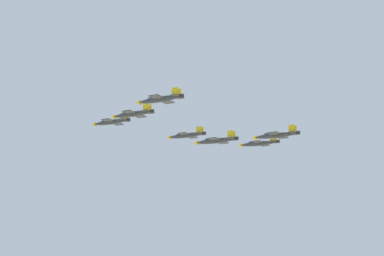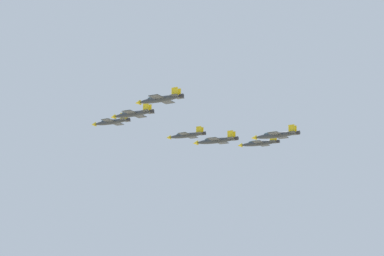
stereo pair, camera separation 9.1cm
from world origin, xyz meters
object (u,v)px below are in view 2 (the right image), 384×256
(jet_left_outer, at_px, (160,99))
(jet_trailing, at_px, (276,135))
(jet_left_wingman, at_px, (133,114))
(jet_slot_rear, at_px, (216,140))
(jet_right_outer, at_px, (259,143))
(jet_lead, at_px, (111,122))
(jet_right_wingman, at_px, (186,135))

(jet_left_outer, bearing_deg, jet_trailing, -119.80)
(jet_left_outer, height_order, jet_trailing, jet_left_outer)
(jet_left_wingman, distance_m, jet_slot_rear, 27.06)
(jet_right_outer, bearing_deg, jet_lead, 39.33)
(jet_left_wingman, xyz_separation_m, jet_slot_rear, (-13.59, 22.29, -7.11))
(jet_left_wingman, bearing_deg, jet_right_outer, -111.02)
(jet_right_outer, distance_m, jet_trailing, 39.73)
(jet_left_outer, relative_size, jet_right_outer, 0.96)
(jet_left_wingman, bearing_deg, jet_trailing, -156.58)
(jet_right_outer, distance_m, jet_slot_rear, 34.30)
(jet_slot_rear, distance_m, jet_trailing, 19.90)
(jet_left_wingman, relative_size, jet_slot_rear, 1.00)
(jet_right_outer, bearing_deg, jet_trailing, 119.43)
(jet_trailing, bearing_deg, jet_left_outer, 59.83)
(jet_left_wingman, height_order, jet_trailing, jet_left_wingman)
(jet_lead, distance_m, jet_left_outer, 52.56)
(jet_right_wingman, xyz_separation_m, jet_right_outer, (-13.59, 22.29, -1.64))
(jet_lead, height_order, jet_left_wingman, jet_lead)
(jet_lead, bearing_deg, jet_left_wingman, 139.53)
(jet_lead, height_order, jet_right_wingman, jet_lead)
(jet_left_outer, relative_size, jet_slot_rear, 0.98)
(jet_lead, xyz_separation_m, jet_trailing, (9.33, 58.95, -11.29))
(jet_right_outer, bearing_deg, jet_right_wingman, 39.33)
(jet_lead, distance_m, jet_left_wingman, 26.37)
(jet_left_outer, bearing_deg, jet_right_wingman, -67.92)
(jet_right_wingman, distance_m, jet_right_outer, 26.16)
(jet_slot_rear, xyz_separation_m, jet_trailing, (3.11, 19.65, -0.49))
(jet_right_wingman, xyz_separation_m, jet_trailing, (22.92, 36.65, -7.87))
(jet_right_outer, height_order, jet_trailing, jet_right_outer)
(jet_right_outer, bearing_deg, jet_slot_rear, 88.96)
(jet_left_outer, bearing_deg, jet_lead, -39.70)
(jet_right_wingman, relative_size, jet_left_outer, 1.02)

